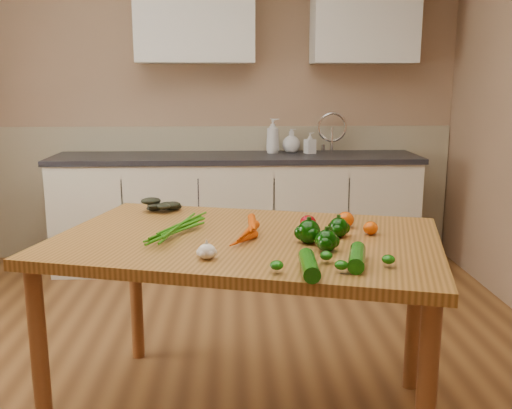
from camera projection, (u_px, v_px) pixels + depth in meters
The scene contains 18 objects.
room at pixel (191, 133), 2.40m from camera, with size 4.04×5.04×2.64m.
counter_run at pixel (238, 210), 4.54m from camera, with size 2.84×0.64×1.14m.
upper_cabinets at pixel (275, 16), 4.37m from camera, with size 2.15×0.35×0.70m.
table at pixel (247, 258), 2.37m from camera, with size 1.76×1.37×0.83m.
soap_bottle_a at pixel (273, 136), 4.54m from camera, with size 0.11×0.11×0.28m, color silver.
soap_bottle_b at pixel (310, 143), 4.52m from camera, with size 0.07×0.08×0.17m, color silver.
soap_bottle_c at pixel (291, 141), 4.59m from camera, with size 0.15×0.15×0.19m, color silver.
carrot_bunch at pixel (225, 228), 2.34m from camera, with size 0.29×0.22×0.08m, color #D84A05, non-canonical shape.
leafy_greens at pixel (163, 201), 2.78m from camera, with size 0.22×0.20×0.11m, color black, non-canonical shape.
garlic_bulb at pixel (207, 251), 2.05m from camera, with size 0.07×0.07×0.06m, color silver.
pepper_a at pixel (309, 232), 2.24m from camera, with size 0.09×0.09×0.09m, color black.
pepper_b at pixel (338, 227), 2.33m from camera, with size 0.08×0.08×0.08m, color black.
pepper_c at pixel (327, 241), 2.14m from camera, with size 0.08×0.08×0.08m, color black.
tomato_a at pixel (308, 223), 2.45m from camera, with size 0.07×0.07×0.06m, color maroon.
tomato_b at pixel (345, 220), 2.49m from camera, with size 0.07×0.07×0.07m, color #D54905.
tomato_c at pixel (371, 228), 2.37m from camera, with size 0.06×0.06×0.06m, color #D54905.
zucchini_a at pixel (357, 257), 1.97m from camera, with size 0.06×0.06×0.21m, color #0D4E08.
zucchini_b at pixel (309, 265), 1.89m from camera, with size 0.06×0.06×0.21m, color #0D4E08.
Camera 1 is at (0.17, -2.24, 1.46)m, focal length 40.00 mm.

